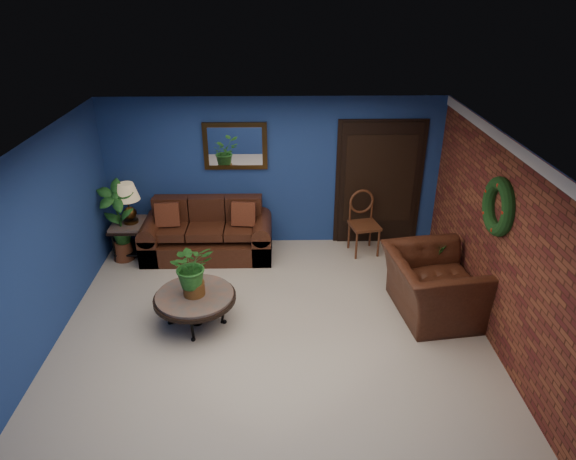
{
  "coord_description": "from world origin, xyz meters",
  "views": [
    {
      "loc": [
        0.08,
        -5.46,
        4.15
      ],
      "look_at": [
        0.2,
        0.55,
        1.17
      ],
      "focal_mm": 32.0,
      "sensor_mm": 36.0,
      "label": 1
    }
  ],
  "objects_px": {
    "coffee_table": "(195,298)",
    "side_chair": "(363,218)",
    "sofa": "(208,236)",
    "armchair": "(433,285)",
    "table_lamp": "(128,198)",
    "end_table": "(132,230)"
  },
  "relations": [
    {
      "from": "coffee_table",
      "to": "armchair",
      "type": "bearing_deg",
      "value": 3.59
    },
    {
      "from": "coffee_table",
      "to": "armchair",
      "type": "height_order",
      "value": "armchair"
    },
    {
      "from": "side_chair",
      "to": "end_table",
      "type": "bearing_deg",
      "value": 169.76
    },
    {
      "from": "end_table",
      "to": "table_lamp",
      "type": "distance_m",
      "value": 0.56
    },
    {
      "from": "end_table",
      "to": "table_lamp",
      "type": "height_order",
      "value": "table_lamp"
    },
    {
      "from": "end_table",
      "to": "side_chair",
      "type": "bearing_deg",
      "value": 1.15
    },
    {
      "from": "coffee_table",
      "to": "side_chair",
      "type": "xyz_separation_m",
      "value": [
        2.49,
        1.99,
        0.19
      ]
    },
    {
      "from": "coffee_table",
      "to": "side_chair",
      "type": "bearing_deg",
      "value": 38.7
    },
    {
      "from": "table_lamp",
      "to": "armchair",
      "type": "xyz_separation_m",
      "value": [
        4.45,
        -1.72,
        -0.58
      ]
    },
    {
      "from": "sofa",
      "to": "armchair",
      "type": "height_order",
      "value": "sofa"
    },
    {
      "from": "coffee_table",
      "to": "end_table",
      "type": "xyz_separation_m",
      "value": [
        -1.28,
        1.92,
        0.05
      ]
    },
    {
      "from": "end_table",
      "to": "armchair",
      "type": "height_order",
      "value": "armchair"
    },
    {
      "from": "sofa",
      "to": "coffee_table",
      "type": "distance_m",
      "value": 1.95
    },
    {
      "from": "sofa",
      "to": "side_chair",
      "type": "distance_m",
      "value": 2.57
    },
    {
      "from": "table_lamp",
      "to": "side_chair",
      "type": "xyz_separation_m",
      "value": [
        3.77,
        0.08,
        -0.42
      ]
    },
    {
      "from": "coffee_table",
      "to": "end_table",
      "type": "height_order",
      "value": "end_table"
    },
    {
      "from": "table_lamp",
      "to": "coffee_table",
      "type": "bearing_deg",
      "value": -56.22
    },
    {
      "from": "side_chair",
      "to": "armchair",
      "type": "xyz_separation_m",
      "value": [
        0.68,
        -1.79,
        -0.17
      ]
    },
    {
      "from": "coffee_table",
      "to": "side_chair",
      "type": "distance_m",
      "value": 3.19
    },
    {
      "from": "table_lamp",
      "to": "side_chair",
      "type": "distance_m",
      "value": 3.79
    },
    {
      "from": "coffee_table",
      "to": "side_chair",
      "type": "height_order",
      "value": "side_chair"
    },
    {
      "from": "coffee_table",
      "to": "end_table",
      "type": "relative_size",
      "value": 1.66
    }
  ]
}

